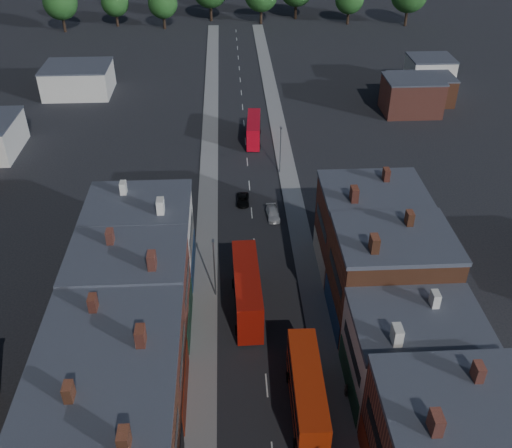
{
  "coord_description": "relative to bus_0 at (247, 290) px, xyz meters",
  "views": [
    {
      "loc": [
        -3.12,
        -22.31,
        45.69
      ],
      "look_at": [
        0.0,
        36.15,
        6.05
      ],
      "focal_mm": 40.0,
      "sensor_mm": 36.0,
      "label": 1
    }
  ],
  "objects": [
    {
      "name": "pavement_east",
      "position": [
        8.0,
        22.58,
        -2.86
      ],
      "size": [
        3.0,
        200.0,
        0.12
      ],
      "primitive_type": "cube",
      "color": "gray",
      "rests_on": "ground"
    },
    {
      "name": "bus_0",
      "position": [
        0.0,
        0.0,
        0.0
      ],
      "size": [
        3.4,
        12.58,
        5.4
      ],
      "rotation": [
        0.0,
        0.0,
        0.02
      ],
      "color": "#A01309",
      "rests_on": "ground"
    },
    {
      "name": "car_3",
      "position": [
        4.5,
        19.29,
        -2.31
      ],
      "size": [
        2.02,
        4.31,
        1.22
      ],
      "primitive_type": "imported",
      "rotation": [
        0.0,
        0.0,
        0.08
      ],
      "color": "silver",
      "rests_on": "ground"
    },
    {
      "name": "ped_3",
      "position": [
        9.2,
        -13.18,
        -2.01
      ],
      "size": [
        0.57,
        0.98,
        1.57
      ],
      "primitive_type": "imported",
      "rotation": [
        0.0,
        0.0,
        1.74
      ],
      "color": "#605C52",
      "rests_on": "pavement_east"
    },
    {
      "name": "lamp_post_3",
      "position": [
        6.7,
        32.58,
        1.79
      ],
      "size": [
        0.25,
        0.7,
        8.12
      ],
      "color": "slate",
      "rests_on": "ground"
    },
    {
      "name": "pavement_west",
      "position": [
        -5.0,
        22.58,
        -2.86
      ],
      "size": [
        3.0,
        200.0,
        0.12
      ],
      "primitive_type": "cube",
      "color": "gray",
      "rests_on": "ground"
    },
    {
      "name": "lamp_post_2",
      "position": [
        -3.7,
        2.58,
        1.79
      ],
      "size": [
        0.25,
        0.7,
        8.12
      ],
      "color": "slate",
      "rests_on": "ground"
    },
    {
      "name": "car_2",
      "position": [
        0.3,
        23.47,
        -2.36
      ],
      "size": [
        1.94,
        4.02,
        1.1
      ],
      "primitive_type": "imported",
      "rotation": [
        0.0,
        0.0,
        -0.03
      ],
      "color": "black",
      "rests_on": "ground"
    },
    {
      "name": "bus_1",
      "position": [
        5.0,
        -14.88,
        -0.11
      ],
      "size": [
        3.22,
        12.09,
        5.2
      ],
      "rotation": [
        0.0,
        0.0,
        -0.02
      ],
      "color": "red",
      "rests_on": "ground"
    },
    {
      "name": "bus_2",
      "position": [
        3.0,
        44.63,
        -0.59
      ],
      "size": [
        3.05,
        10.1,
        4.3
      ],
      "rotation": [
        0.0,
        0.0,
        -0.07
      ],
      "color": "red",
      "rests_on": "ground"
    }
  ]
}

